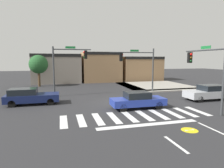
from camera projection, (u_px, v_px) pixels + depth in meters
name	position (u px, v px, depth m)	size (l,w,h in m)	color
ground_plane	(119.00, 103.00, 18.57)	(120.00, 120.00, 0.00)	#2B2B2D
crosswalk_near	(137.00, 116.00, 14.25)	(10.93, 2.85, 0.01)	silver
bike_detector_marking	(190.00, 130.00, 11.35)	(0.97, 0.97, 0.01)	yellow
curb_corner_northeast	(154.00, 86.00, 29.76)	(10.00, 10.60, 0.15)	#9E998E
storefront_row	(98.00, 68.00, 36.59)	(23.94, 5.91, 5.46)	gray
traffic_signal_northwest	(68.00, 62.00, 21.68)	(4.25, 0.32, 5.56)	#383A3D
traffic_signal_northeast	(138.00, 62.00, 23.89)	(5.71, 0.32, 5.47)	#383A3D
traffic_signal_southeast	(207.00, 65.00, 15.56)	(0.32, 4.56, 5.32)	#383A3D
car_silver	(209.00, 92.00, 19.84)	(4.73, 1.89, 1.52)	#B7BABF
car_navy	(30.00, 96.00, 17.82)	(4.69, 1.90, 1.49)	#141E4C
car_blue	(138.00, 100.00, 16.40)	(4.57, 1.73, 1.41)	#23389E
roadside_tree	(38.00, 64.00, 29.41)	(2.82, 2.82, 4.81)	#4C3823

